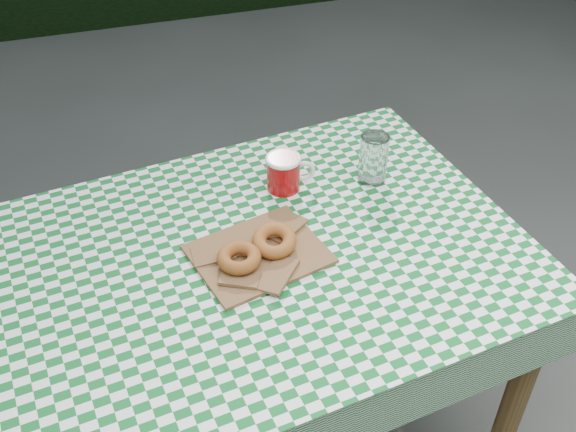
% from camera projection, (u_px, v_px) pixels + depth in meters
% --- Properties ---
extents(ground, '(60.00, 60.00, 0.00)m').
position_uv_depth(ground, '(255.00, 392.00, 2.14)').
color(ground, '#484844').
rests_on(ground, ground).
extents(table, '(1.36, 1.00, 0.75)m').
position_uv_depth(table, '(246.00, 368.00, 1.75)').
color(table, brown).
rests_on(table, ground).
extents(tablecloth, '(1.38, 1.02, 0.01)m').
position_uv_depth(tablecloth, '(240.00, 261.00, 1.51)').
color(tablecloth, '#0E5C23').
rests_on(tablecloth, table).
extents(paper_bag, '(0.33, 0.29, 0.01)m').
position_uv_depth(paper_bag, '(259.00, 253.00, 1.51)').
color(paper_bag, brown).
rests_on(paper_bag, tablecloth).
extents(bagel_front, '(0.14, 0.14, 0.03)m').
position_uv_depth(bagel_front, '(239.00, 258.00, 1.47)').
color(bagel_front, brown).
rests_on(bagel_front, paper_bag).
extents(bagel_back, '(0.12, 0.12, 0.03)m').
position_uv_depth(bagel_back, '(274.00, 241.00, 1.51)').
color(bagel_back, '#A24C21').
rests_on(bagel_back, paper_bag).
extents(coffee_mug, '(0.19, 0.19, 0.09)m').
position_uv_depth(coffee_mug, '(283.00, 173.00, 1.68)').
color(coffee_mug, '#A90A0D').
rests_on(coffee_mug, tablecloth).
extents(drinking_glass, '(0.09, 0.09, 0.13)m').
position_uv_depth(drinking_glass, '(373.00, 158.00, 1.70)').
color(drinking_glass, white).
rests_on(drinking_glass, tablecloth).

